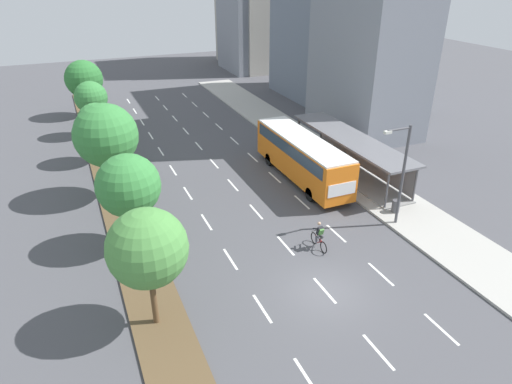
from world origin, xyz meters
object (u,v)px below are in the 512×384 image
(median_tree_third, at_px, (106,136))
(bus, at_px, (302,154))
(median_tree_fourth, at_px, (97,122))
(streetlight, at_px, (401,169))
(median_tree_second, at_px, (128,186))
(median_tree_farthest, at_px, (84,79))
(bus_shelter, at_px, (353,150))
(median_tree_nearest, at_px, (147,248))
(cyclist, at_px, (319,237))
(trash_bin, at_px, (396,206))
(median_tree_fifth, at_px, (91,98))

(median_tree_third, bearing_deg, bus, -10.34)
(median_tree_fourth, height_order, streetlight, streetlight)
(median_tree_second, xyz_separation_m, median_tree_farthest, (-0.21, 27.89, 0.11))
(median_tree_second, relative_size, median_tree_third, 0.84)
(bus_shelter, relative_size, median_tree_fourth, 2.72)
(median_tree_nearest, height_order, median_tree_third, median_tree_third)
(median_tree_fourth, distance_m, streetlight, 24.00)
(median_tree_farthest, bearing_deg, bus, -59.84)
(cyclist, height_order, trash_bin, cyclist)
(median_tree_second, xyz_separation_m, trash_bin, (16.60, -2.87, -3.38))
(cyclist, height_order, median_tree_farthest, median_tree_farthest)
(streetlight, bearing_deg, median_tree_fourth, 131.61)
(median_tree_second, relative_size, streetlight, 0.87)
(median_tree_second, xyz_separation_m, median_tree_third, (-0.30, 6.97, 0.69))
(median_tree_fifth, bearing_deg, median_tree_nearest, -90.25)
(trash_bin, bearing_deg, cyclist, -166.84)
(median_tree_second, distance_m, median_tree_farthest, 27.89)
(streetlight, bearing_deg, trash_bin, 47.55)
(median_tree_fifth, bearing_deg, cyclist, -68.53)
(cyclist, xyz_separation_m, median_tree_third, (-10.12, 11.42, 3.86))
(bus_shelter, distance_m, streetlight, 8.55)
(median_tree_second, relative_size, median_tree_fifth, 1.09)
(bus_shelter, xyz_separation_m, median_tree_fifth, (-17.84, 16.87, 1.91))
(median_tree_fourth, height_order, trash_bin, median_tree_fourth)
(cyclist, distance_m, median_tree_third, 15.74)
(bus_shelter, bearing_deg, bus, 174.27)
(cyclist, bearing_deg, median_tree_second, 155.62)
(median_tree_fifth, xyz_separation_m, streetlight, (15.73, -24.91, 0.12))
(median_tree_fifth, height_order, streetlight, streetlight)
(median_tree_farthest, xyz_separation_m, streetlight, (15.78, -31.89, -0.17))
(bus, height_order, median_tree_second, median_tree_second)
(bus, relative_size, trash_bin, 13.28)
(bus_shelter, height_order, median_tree_fifth, median_tree_fifth)
(median_tree_nearest, height_order, median_tree_second, median_tree_nearest)
(bus_shelter, xyz_separation_m, median_tree_farthest, (-17.89, 23.85, 2.20))
(median_tree_nearest, relative_size, streetlight, 0.90)
(median_tree_fourth, xyz_separation_m, median_tree_fifth, (0.21, 6.97, 0.28))
(median_tree_second, height_order, median_tree_third, median_tree_third)
(cyclist, distance_m, median_tree_second, 11.24)
(median_tree_farthest, bearing_deg, median_tree_fifth, -89.57)
(bus_shelter, relative_size, median_tree_third, 2.01)
(cyclist, relative_size, median_tree_third, 0.27)
(median_tree_nearest, relative_size, median_tree_third, 0.87)
(cyclist, xyz_separation_m, trash_bin, (6.78, 1.58, -0.22))
(bus_shelter, height_order, median_tree_farthest, median_tree_farthest)
(median_tree_fifth, bearing_deg, bus_shelter, -43.41)
(bus_shelter, relative_size, cyclist, 7.39)
(median_tree_fourth, relative_size, trash_bin, 5.82)
(median_tree_nearest, height_order, trash_bin, median_tree_nearest)
(median_tree_nearest, bearing_deg, median_tree_second, 87.70)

